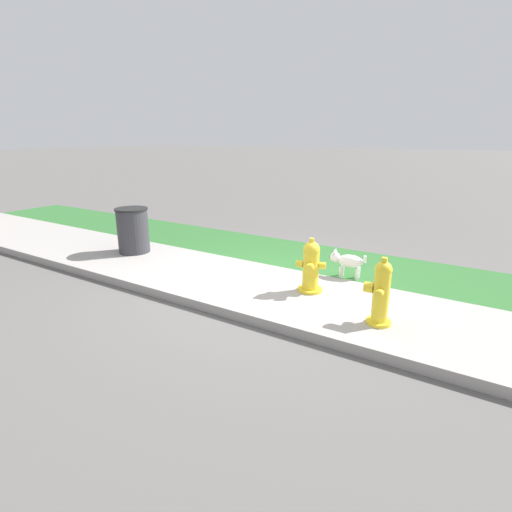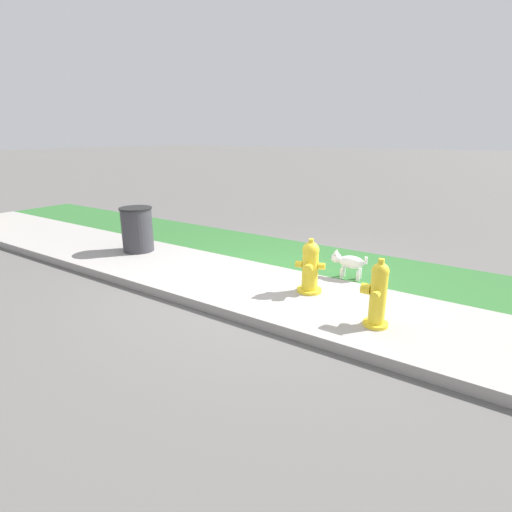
# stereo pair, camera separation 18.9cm
# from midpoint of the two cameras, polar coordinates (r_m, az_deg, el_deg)

# --- Properties ---
(ground_plane) EXTENTS (120.00, 120.00, 0.00)m
(ground_plane) POSITION_cam_midpoint_polar(r_m,az_deg,el_deg) (5.64, 2.13, -4.60)
(ground_plane) COLOR #5B5956
(sidewalk_pavement) EXTENTS (18.00, 1.82, 0.01)m
(sidewalk_pavement) POSITION_cam_midpoint_polar(r_m,az_deg,el_deg) (5.63, 2.13, -4.56)
(sidewalk_pavement) COLOR #9E9993
(sidewalk_pavement) RESTS_ON ground
(grass_verge) EXTENTS (18.00, 1.62, 0.01)m
(grass_verge) POSITION_cam_midpoint_polar(r_m,az_deg,el_deg) (7.07, 9.58, -0.27)
(grass_verge) COLOR #2D662D
(grass_verge) RESTS_ON ground
(street_curb) EXTENTS (18.00, 0.16, 0.12)m
(street_curb) POSITION_cam_midpoint_polar(r_m,az_deg,el_deg) (4.87, -4.15, -7.49)
(street_curb) COLOR #9E9993
(street_curb) RESTS_ON ground
(fire_hydrant_at_driveway) EXTENTS (0.41, 0.38, 0.76)m
(fire_hydrant_at_driveway) POSITION_cam_midpoint_polar(r_m,az_deg,el_deg) (5.43, 8.72, -1.59)
(fire_hydrant_at_driveway) COLOR yellow
(fire_hydrant_at_driveway) RESTS_ON ground
(fire_hydrant_by_grass_verge) EXTENTS (0.33, 0.37, 0.80)m
(fire_hydrant_by_grass_verge) POSITION_cam_midpoint_polar(r_m,az_deg,el_deg) (4.64, 18.11, -5.24)
(fire_hydrant_by_grass_verge) COLOR yellow
(fire_hydrant_by_grass_verge) RESTS_ON ground
(small_white_dog) EXTENTS (0.55, 0.23, 0.43)m
(small_white_dog) POSITION_cam_midpoint_polar(r_m,az_deg,el_deg) (6.11, 13.94, -0.88)
(small_white_dog) COLOR white
(small_white_dog) RESTS_ON ground
(trash_bin) EXTENTS (0.58, 0.58, 0.82)m
(trash_bin) POSITION_cam_midpoint_polar(r_m,az_deg,el_deg) (7.58, -15.92, 3.65)
(trash_bin) COLOR #333338
(trash_bin) RESTS_ON ground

